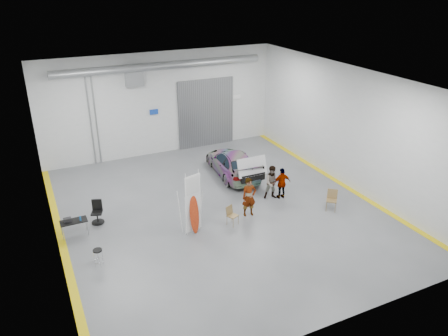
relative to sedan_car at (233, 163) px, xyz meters
name	(u,v)px	position (x,y,z in m)	size (l,w,h in m)	color
ground	(219,210)	(-2.31, -3.25, -0.67)	(16.00, 16.00, 0.00)	#585A5F
room_shell	(203,111)	(-2.07, -1.03, 3.41)	(14.02, 16.18, 6.01)	silver
sedan_car	(233,163)	(0.00, 0.00, 0.00)	(1.88, 4.61, 1.34)	white
person_a	(249,197)	(-1.29, -4.22, 0.23)	(0.65, 0.43, 1.80)	olive
person_b	(273,182)	(0.49, -3.28, 0.17)	(0.82, 0.63, 1.68)	#456A7E
person_c	(282,183)	(0.91, -3.45, 0.11)	(0.90, 0.37, 1.56)	brown
surfboard_display	(192,209)	(-4.11, -4.54, 0.46)	(0.77, 0.37, 2.79)	white
folding_chair_near	(232,219)	(-2.32, -4.65, -0.40)	(0.53, 0.57, 0.85)	olive
folding_chair_far	(331,204)	(2.32, -5.43, -0.37)	(0.64, 0.71, 0.96)	olive
shop_stool	(98,258)	(-8.09, -5.15, -0.32)	(0.36, 0.36, 0.71)	black
work_table	(72,221)	(-8.63, -2.60, 0.01)	(1.08, 0.54, 0.88)	gray
office_chair	(97,213)	(-7.55, -1.95, -0.22)	(0.58, 0.61, 1.03)	black
trunk_lid	(252,165)	(0.00, -2.06, 0.69)	(1.56, 0.95, 0.04)	silver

